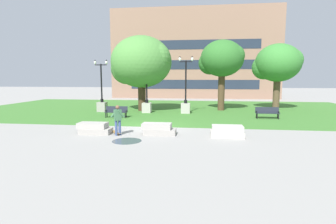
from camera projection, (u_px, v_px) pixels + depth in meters
ground_plane at (151, 127)px, 17.28m from camera, size 140.00×140.00×0.00m
grass_lawn at (169, 109)px, 27.11m from camera, size 40.00×20.00×0.02m
concrete_block_center at (94, 128)px, 15.21m from camera, size 1.91×0.90×0.64m
concrete_block_left at (159, 129)px, 14.99m from camera, size 1.92×0.90×0.64m
concrete_block_right at (227, 132)px, 14.30m from camera, size 1.80×0.90×0.64m
person_skateboarder at (118, 118)px, 14.65m from camera, size 0.82×0.43×1.71m
skateboard at (116, 133)px, 15.06m from camera, size 0.76×0.94×0.14m
puddle at (127, 141)px, 13.44m from camera, size 1.52×1.52×0.01m
park_bench_near_left at (267, 112)px, 20.66m from camera, size 1.81×0.58×0.90m
park_bench_near_right at (116, 111)px, 21.24m from camera, size 1.81×0.58×0.90m
lamp_post_left at (102, 101)px, 24.87m from camera, size 1.32×0.80×4.89m
lamp_post_center at (186, 102)px, 23.77m from camera, size 1.32×0.80×5.12m
lamp_post_right at (147, 101)px, 24.16m from camera, size 1.32×0.80×5.16m
tree_near_right at (141, 63)px, 25.04m from camera, size 6.07×5.78×7.17m
tree_far_right at (222, 59)px, 25.44m from camera, size 4.37×4.17×6.85m
tree_near_left at (277, 64)px, 26.26m from camera, size 4.68×4.46×6.59m
building_facade_distant at (194, 53)px, 40.22m from camera, size 26.19×1.03×13.88m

